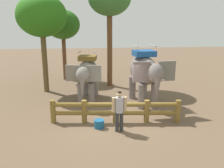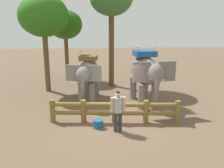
{
  "view_description": "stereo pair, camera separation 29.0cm",
  "coord_description": "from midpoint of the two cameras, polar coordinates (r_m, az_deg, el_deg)",
  "views": [
    {
      "loc": [
        -1.21,
        -10.29,
        4.56
      ],
      "look_at": [
        0.0,
        1.65,
        1.4
      ],
      "focal_mm": 39.66,
      "sensor_mm": 36.0,
      "label": 1
    },
    {
      "loc": [
        -0.92,
        -10.32,
        4.56
      ],
      "look_at": [
        0.0,
        1.65,
        1.4
      ],
      "focal_mm": 39.66,
      "sensor_mm": 36.0,
      "label": 2
    }
  ],
  "objects": [
    {
      "name": "elephant_center",
      "position": [
        13.38,
        8.33,
        2.72
      ],
      "size": [
        2.14,
        3.78,
        3.22
      ],
      "color": "slate",
      "rests_on": "ground"
    },
    {
      "name": "tree_far_left",
      "position": [
        19.17,
        -10.29,
        13.19
      ],
      "size": [
        2.53,
        2.53,
        5.24
      ],
      "color": "brown",
      "rests_on": "ground"
    },
    {
      "name": "log_fence",
      "position": [
        11.19,
        1.36,
        -5.99
      ],
      "size": [
        5.85,
        0.78,
        1.05
      ],
      "color": "brown",
      "rests_on": "ground"
    },
    {
      "name": "ground_plane",
      "position": [
        11.32,
        1.39,
        -9.01
      ],
      "size": [
        60.0,
        60.0,
        0.0
      ],
      "primitive_type": "plane",
      "color": "brown"
    },
    {
      "name": "feed_bucket",
      "position": [
        10.83,
        -2.48,
        -9.14
      ],
      "size": [
        0.43,
        0.43,
        0.35
      ],
      "color": "#19598C",
      "rests_on": "ground"
    },
    {
      "name": "elephant_near_left",
      "position": [
        14.1,
        -4.96,
        2.46
      ],
      "size": [
        1.94,
        3.32,
        2.8
      ],
      "color": "gray",
      "rests_on": "ground"
    },
    {
      "name": "tree_back_center",
      "position": [
        16.09,
        -15.0,
        14.83
      ],
      "size": [
        3.04,
        3.04,
        6.06
      ],
      "color": "brown",
      "rests_on": "ground"
    },
    {
      "name": "tourist_woman_in_black",
      "position": [
        10.19,
        2.19,
        -5.62
      ],
      "size": [
        0.62,
        0.37,
        1.76
      ],
      "color": "#313234",
      "rests_on": "ground"
    }
  ]
}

